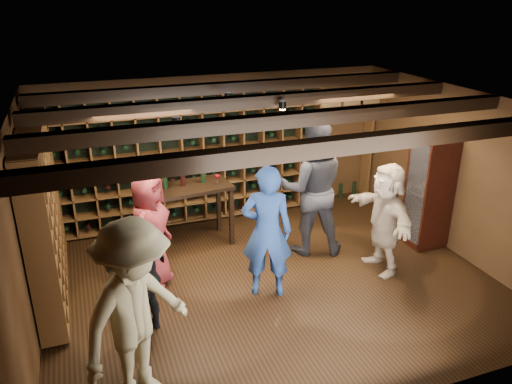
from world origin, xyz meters
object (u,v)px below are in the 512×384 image
object	(u,v)px
display_cabinet	(429,194)
man_grey_suit	(312,188)
man_blue_shirt	(267,232)
guest_woman_black	(145,277)
guest_beige	(385,218)
guest_red_floral	(150,230)
guest_khaki	(136,315)
tasting_table	(188,194)

from	to	relation	value
display_cabinet	man_grey_suit	size ratio (longest dim) A/B	0.84
man_blue_shirt	guest_woman_black	size ratio (longest dim) A/B	1.20
display_cabinet	guest_beige	xyz separation A→B (m)	(-1.08, -0.44, -0.05)
display_cabinet	guest_beige	world-z (taller)	display_cabinet
man_blue_shirt	guest_red_floral	distance (m)	1.58
display_cabinet	guest_khaki	bearing A→B (deg)	-159.44
display_cabinet	guest_woman_black	bearing A→B (deg)	-170.46
display_cabinet	man_grey_suit	distance (m)	1.87
man_grey_suit	guest_red_floral	distance (m)	2.46
man_blue_shirt	guest_beige	bearing A→B (deg)	-157.68
guest_red_floral	guest_khaki	bearing A→B (deg)	-159.12
display_cabinet	guest_red_floral	distance (m)	4.27
guest_woman_black	guest_beige	distance (m)	3.43
man_blue_shirt	guest_beige	size ratio (longest dim) A/B	1.12
guest_red_floral	display_cabinet	bearing A→B (deg)	-61.03
guest_khaki	guest_beige	world-z (taller)	guest_khaki
man_grey_suit	display_cabinet	bearing A→B (deg)	-175.49
guest_red_floral	guest_woman_black	bearing A→B (deg)	-159.48
man_grey_suit	guest_woman_black	bearing A→B (deg)	41.63
guest_khaki	man_blue_shirt	bearing A→B (deg)	-1.41
display_cabinet	tasting_table	xyz separation A→B (m)	(-3.52, 1.26, 0.01)
guest_red_floral	tasting_table	size ratio (longest dim) A/B	1.18
guest_beige	tasting_table	size ratio (longest dim) A/B	1.17
tasting_table	man_blue_shirt	bearing A→B (deg)	-74.58
guest_khaki	tasting_table	distance (m)	3.25
man_grey_suit	guest_khaki	bearing A→B (deg)	54.99
display_cabinet	guest_red_floral	bearing A→B (deg)	175.95
guest_red_floral	guest_beige	distance (m)	3.27
guest_beige	man_grey_suit	bearing A→B (deg)	-137.39
display_cabinet	guest_red_floral	world-z (taller)	display_cabinet
guest_khaki	guest_woman_black	bearing A→B (deg)	41.01
guest_woman_black	tasting_table	distance (m)	2.24
man_grey_suit	tasting_table	world-z (taller)	man_grey_suit
guest_khaki	tasting_table	bearing A→B (deg)	31.41
man_grey_suit	guest_woman_black	world-z (taller)	man_grey_suit
display_cabinet	guest_khaki	world-z (taller)	guest_khaki
display_cabinet	guest_beige	size ratio (longest dim) A/B	1.08
display_cabinet	tasting_table	bearing A→B (deg)	160.36
guest_woman_black	tasting_table	world-z (taller)	guest_woman_black
man_blue_shirt	guest_khaki	bearing A→B (deg)	57.98
man_blue_shirt	guest_woman_black	distance (m)	1.66
man_blue_shirt	tasting_table	bearing A→B (deg)	-46.96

